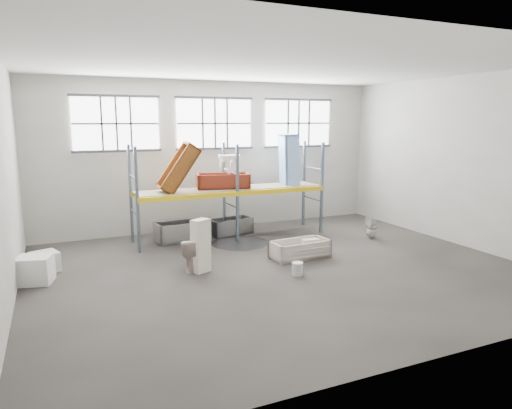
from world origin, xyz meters
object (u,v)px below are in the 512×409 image
toilet_beige (190,254)px  carton_near (35,270)px  bucket (297,269)px  steel_tub_left (183,231)px  blue_tub_upright (289,160)px  cistern_tall (201,246)px  steel_tub_right (230,226)px  rust_tub_flat (223,181)px  toilet_white (372,228)px  bathtub_beige (300,249)px

toilet_beige → carton_near: bearing=3.0°
bucket → steel_tub_left: bearing=111.4°
steel_tub_left → blue_tub_upright: 4.21m
cistern_tall → steel_tub_right: bearing=33.9°
steel_tub_right → rust_tub_flat: size_ratio=0.87×
steel_tub_left → blue_tub_upright: size_ratio=0.96×
steel_tub_left → rust_tub_flat: (1.32, -0.10, 1.52)m
steel_tub_left → steel_tub_right: bearing=6.6°
cistern_tall → toilet_white: bearing=-15.4°
steel_tub_right → rust_tub_flat: (-0.34, -0.29, 1.56)m
steel_tub_right → bathtub_beige: bearing=-76.0°
steel_tub_left → blue_tub_upright: bearing=-2.1°
rust_tub_flat → bucket: size_ratio=5.18×
blue_tub_upright → bucket: size_ratio=5.43×
toilet_beige → rust_tub_flat: 3.64m
cistern_tall → bucket: cistern_tall is taller
toilet_white → blue_tub_upright: blue_tub_upright is taller
toilet_beige → toilet_white: size_ratio=1.18×
bathtub_beige → steel_tub_left: (-2.47, 3.06, 0.07)m
cistern_tall → steel_tub_right: 3.93m
cistern_tall → rust_tub_flat: (1.69, 3.05, 1.15)m
carton_near → blue_tub_upright: bearing=16.1°
toilet_beige → blue_tub_upright: 5.41m
steel_tub_left → carton_near: (-4.10, -2.36, 0.01)m
cistern_tall → toilet_white: 6.03m
steel_tub_right → blue_tub_upright: 2.93m
toilet_beige → steel_tub_right: 3.79m
cistern_tall → rust_tub_flat: size_ratio=0.81×
bucket → cistern_tall: bearing=150.3°
toilet_white → steel_tub_right: toilet_white is taller
steel_tub_left → blue_tub_upright: (3.65, -0.13, 2.09)m
steel_tub_left → blue_tub_upright: blue_tub_upright is taller
blue_tub_upright → carton_near: size_ratio=2.34×
carton_near → bathtub_beige: bearing=-6.0°
blue_tub_upright → cistern_tall: bearing=-143.1°
steel_tub_left → steel_tub_right: size_ratio=1.15×
cistern_tall → rust_tub_flat: 3.67m
steel_tub_left → rust_tub_flat: bearing=-4.2°
bathtub_beige → toilet_beige: 3.05m
steel_tub_left → toilet_beige: bearing=-101.1°
bathtub_beige → steel_tub_left: bearing=125.4°
toilet_white → rust_tub_flat: bearing=-118.9°
cistern_tall → bucket: bearing=-54.5°
steel_tub_left → toilet_white: bearing=-21.2°
toilet_white → bucket: 4.44m
toilet_beige → rust_tub_flat: rust_tub_flat is taller
bathtub_beige → rust_tub_flat: size_ratio=0.98×
steel_tub_right → cistern_tall: bearing=-121.3°
toilet_beige → toilet_white: toilet_beige is taller
blue_tub_upright → bathtub_beige: bearing=-111.9°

